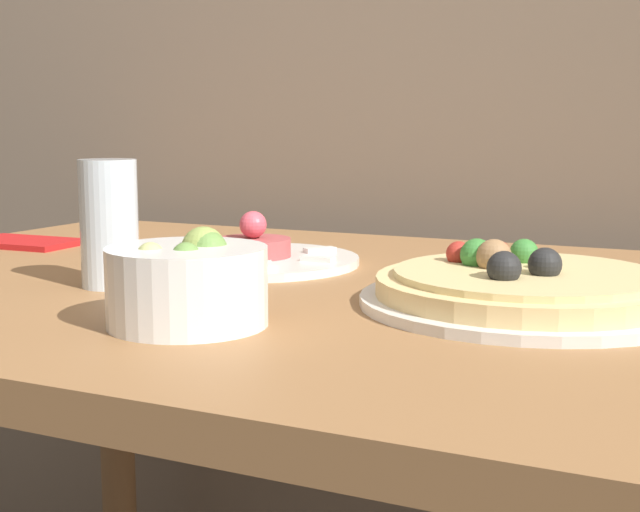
{
  "coord_description": "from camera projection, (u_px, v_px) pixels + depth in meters",
  "views": [
    {
      "loc": [
        0.48,
        -0.44,
        0.97
      ],
      "look_at": [
        0.1,
        0.36,
        0.83
      ],
      "focal_mm": 50.0,
      "sensor_mm": 36.0,
      "label": 1
    }
  ],
  "objects": [
    {
      "name": "napkin",
      "position": [
        23.0,
        242.0,
        1.26
      ],
      "size": [
        0.16,
        0.1,
        0.01
      ],
      "color": "red",
      "rests_on": "dining_table"
    },
    {
      "name": "drinking_glass",
      "position": [
        109.0,
        224.0,
        0.94
      ],
      "size": [
        0.06,
        0.06,
        0.13
      ],
      "color": "silver",
      "rests_on": "dining_table"
    },
    {
      "name": "small_bowl",
      "position": [
        189.0,
        282.0,
        0.76
      ],
      "size": [
        0.14,
        0.14,
        0.08
      ],
      "color": "white",
      "rests_on": "dining_table"
    },
    {
      "name": "dining_table",
      "position": [
        262.0,
        381.0,
        1.01
      ],
      "size": [
        1.12,
        0.83,
        0.79
      ],
      "color": "olive",
      "rests_on": "ground_plane"
    },
    {
      "name": "tartare_plate",
      "position": [
        253.0,
        256.0,
        1.09
      ],
      "size": [
        0.26,
        0.26,
        0.07
      ],
      "color": "silver",
      "rests_on": "dining_table"
    },
    {
      "name": "pizza_plate",
      "position": [
        525.0,
        288.0,
        0.84
      ],
      "size": [
        0.32,
        0.32,
        0.06
      ],
      "color": "silver",
      "rests_on": "dining_table"
    }
  ]
}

